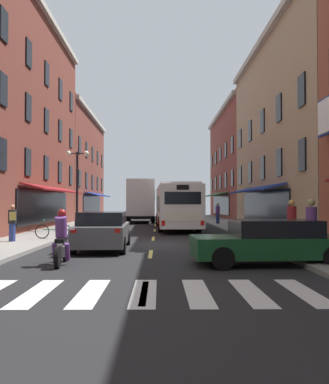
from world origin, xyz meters
TOP-DOWN VIEW (x-y plane):
  - ground_plane at (0.00, 0.00)m, footprint 34.80×80.00m
  - lane_centre_dashes at (0.00, -0.25)m, footprint 0.14×73.90m
  - crosswalk_near at (0.00, -10.00)m, footprint 7.10×2.80m
  - sidewalk_left at (-5.90, 0.00)m, footprint 3.00×80.00m
  - sidewalk_right at (5.90, 0.00)m, footprint 3.00×80.00m
  - transit_bus at (1.48, 10.88)m, footprint 2.86×11.90m
  - box_truck at (-1.41, 20.40)m, footprint 2.71×7.71m
  - sedan_near at (-1.91, -2.02)m, footprint 2.06×4.80m
  - sedan_mid at (3.61, -6.17)m, footprint 4.62×2.20m
  - sedan_far at (-1.64, 32.46)m, footprint 2.07×4.78m
  - motorcycle_rider at (-2.58, -6.14)m, footprint 0.62×2.07m
  - bicycle_near at (-4.73, 1.52)m, footprint 1.71×0.48m
  - pedestrian_near at (-6.16, -0.02)m, footprint 0.42×0.53m
  - pedestrian_mid at (5.63, -1.81)m, footprint 0.36×0.36m
  - pedestrian_far at (5.06, 15.66)m, footprint 0.36×0.36m
  - pedestrian_rear at (5.21, -5.17)m, footprint 0.36×0.36m
  - street_lamp_twin at (-4.77, 7.45)m, footprint 1.42×0.32m

SIDE VIEW (x-z plane):
  - ground_plane at x=0.00m, z-range -0.10..0.00m
  - lane_centre_dashes at x=0.00m, z-range 0.00..0.01m
  - crosswalk_near at x=0.00m, z-range 0.00..0.01m
  - sidewalk_left at x=-5.90m, z-range 0.00..0.14m
  - sidewalk_right at x=5.90m, z-range 0.00..0.14m
  - bicycle_near at x=-4.73m, z-range 0.05..0.96m
  - sedan_mid at x=3.61m, z-range 0.02..1.35m
  - sedan_far at x=-1.64m, z-range 0.02..1.40m
  - motorcycle_rider at x=-2.58m, z-range -0.12..1.54m
  - sedan_near at x=-1.91m, z-range 0.01..1.50m
  - pedestrian_far at x=5.06m, z-range 0.16..1.82m
  - pedestrian_near at x=-6.16m, z-range 0.18..1.80m
  - pedestrian_mid at x=5.63m, z-range 0.17..2.00m
  - pedestrian_rear at x=5.21m, z-range 0.17..2.00m
  - transit_bus at x=1.48m, z-range 0.08..3.14m
  - box_truck at x=-1.41m, z-range 0.05..3.91m
  - street_lamp_twin at x=-4.77m, z-range 0.41..5.32m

